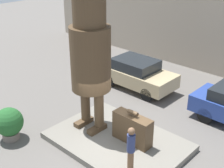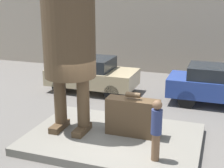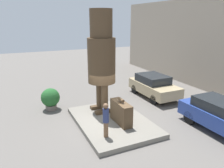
# 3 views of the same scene
# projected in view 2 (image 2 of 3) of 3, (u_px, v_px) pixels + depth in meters

# --- Properties ---
(ground_plane) EXTENTS (60.00, 60.00, 0.00)m
(ground_plane) POSITION_uv_depth(u_px,v_px,m) (113.00, 142.00, 9.51)
(ground_plane) COLOR #605B56
(pedestal) EXTENTS (5.13, 3.56, 0.24)m
(pedestal) POSITION_uv_depth(u_px,v_px,m) (113.00, 139.00, 9.48)
(pedestal) COLOR slate
(pedestal) RESTS_ON ground_plane
(building_backdrop) EXTENTS (28.00, 0.60, 7.03)m
(building_backdrop) POSITION_uv_depth(u_px,v_px,m) (169.00, 9.00, 16.90)
(building_backdrop) COLOR tan
(building_backdrop) RESTS_ON ground_plane
(statue_figure) EXTENTS (1.54, 1.54, 5.70)m
(statue_figure) POSITION_uv_depth(u_px,v_px,m) (69.00, 22.00, 8.92)
(statue_figure) COLOR #4C3823
(statue_figure) RESTS_ON pedestal
(giant_suitcase) EXTENTS (1.59, 0.51, 1.34)m
(giant_suitcase) POSITION_uv_depth(u_px,v_px,m) (133.00, 117.00, 9.35)
(giant_suitcase) COLOR #4C3823
(giant_suitcase) RESTS_ON pedestal
(tourist) EXTENTS (0.28, 0.28, 1.63)m
(tourist) POSITION_uv_depth(u_px,v_px,m) (156.00, 128.00, 7.81)
(tourist) COLOR brown
(tourist) RESTS_ON pedestal
(parked_car_tan) EXTENTS (4.02, 1.90, 1.58)m
(parked_car_tan) POSITION_uv_depth(u_px,v_px,m) (91.00, 74.00, 14.19)
(parked_car_tan) COLOR tan
(parked_car_tan) RESTS_ON ground_plane
(parked_car_blue) EXTENTS (4.46, 1.76, 1.60)m
(parked_car_blue) POSITION_uv_depth(u_px,v_px,m) (224.00, 85.00, 12.39)
(parked_car_blue) COLOR #284293
(parked_car_blue) RESTS_ON ground_plane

